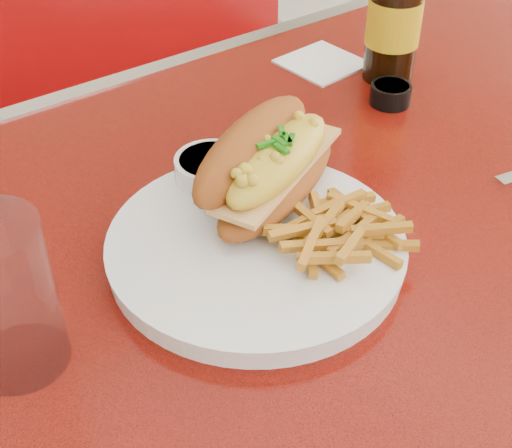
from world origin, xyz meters
TOP-DOWN VIEW (x-y plane):
  - diner_table at (0.00, 0.00)m, footprint 1.23×0.83m
  - booth_bench_far at (0.00, 0.81)m, footprint 1.20×0.51m
  - dinner_plate at (-0.19, -0.01)m, footprint 0.39×0.39m
  - mac_hoagie at (-0.14, 0.04)m, footprint 0.24×0.18m
  - fries_pile at (-0.14, -0.05)m, footprint 0.12×0.11m
  - fork at (-0.13, -0.03)m, footprint 0.05×0.15m
  - gravy_ramekin at (-0.17, 0.10)m, footprint 0.10×0.10m
  - sauce_cup_left at (-0.17, 0.06)m, footprint 0.08×0.08m
  - sauce_cup_right at (0.13, 0.13)m, footprint 0.07×0.07m
  - beer_bottle at (0.18, 0.18)m, footprint 0.09×0.09m
  - water_tumbler at (-0.43, 0.00)m, footprint 0.09×0.09m
  - paper_napkin at (0.13, 0.27)m, footprint 0.11×0.11m

SIDE VIEW (x-z plane):
  - booth_bench_far at x=0.00m, z-range -0.16..0.74m
  - diner_table at x=0.00m, z-range 0.22..0.99m
  - paper_napkin at x=0.13m, z-range 0.77..0.77m
  - dinner_plate at x=-0.19m, z-range 0.77..0.79m
  - sauce_cup_right at x=0.13m, z-range 0.77..0.80m
  - sauce_cup_left at x=-0.17m, z-range 0.77..0.81m
  - fork at x=-0.13m, z-range 0.79..0.79m
  - gravy_ramekin at x=-0.17m, z-range 0.77..0.82m
  - fries_pile at x=-0.14m, z-range 0.79..0.82m
  - mac_hoagie at x=-0.14m, z-range 0.78..0.88m
  - water_tumbler at x=-0.43m, z-range 0.77..0.91m
  - beer_bottle at x=0.18m, z-range 0.73..1.02m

